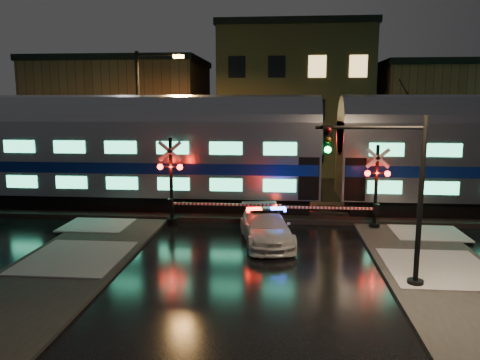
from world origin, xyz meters
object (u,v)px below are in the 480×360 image
(police_car, at_px, (266,227))
(traffic_light, at_px, (393,199))
(crossing_signal_left, at_px, (178,190))
(streetlight, at_px, (144,114))
(crossing_signal_right, at_px, (368,195))

(police_car, distance_m, traffic_light, 6.37)
(crossing_signal_left, relative_size, streetlight, 0.67)
(police_car, xyz_separation_m, traffic_light, (4.01, -4.44, 2.20))
(crossing_signal_right, xyz_separation_m, traffic_light, (-0.54, -6.88, 1.27))
(traffic_light, xyz_separation_m, streetlight, (-11.78, 13.58, 2.19))
(police_car, relative_size, crossing_signal_left, 0.83)
(crossing_signal_right, height_order, traffic_light, traffic_light)
(crossing_signal_left, bearing_deg, streetlight, 117.95)
(crossing_signal_left, distance_m, traffic_light, 10.79)
(traffic_light, bearing_deg, police_car, 124.92)
(police_car, bearing_deg, crossing_signal_right, 17.70)
(crossing_signal_right, xyz_separation_m, crossing_signal_left, (-8.77, 0.01, 0.11))
(crossing_signal_left, height_order, traffic_light, traffic_light)
(police_car, relative_size, streetlight, 0.56)
(police_car, distance_m, streetlight, 12.77)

